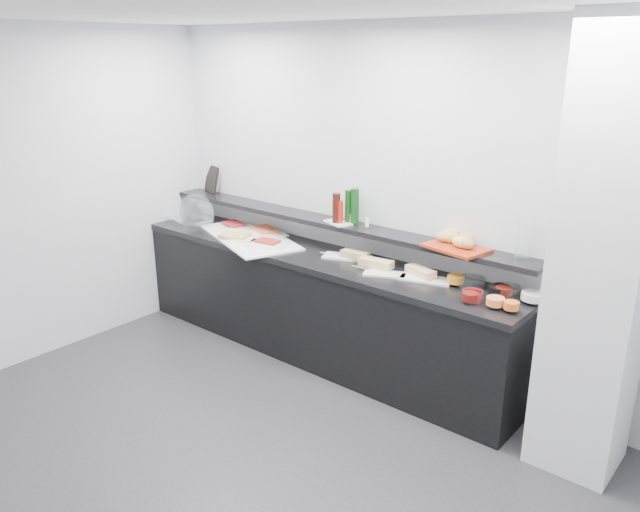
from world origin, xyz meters
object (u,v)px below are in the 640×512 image
Objects in this scene: sandwich_plate_mid at (385,274)px; bread_tray at (456,248)px; condiment_tray at (338,223)px; carafe at (524,238)px; framed_print at (212,179)px; cloche_base at (188,219)px.

bread_tray is (0.47, 0.19, 0.25)m from sandwich_plate_mid.
carafe reaches higher than condiment_tray.
framed_print is 2.75m from bread_tray.
carafe is (3.19, -0.05, 0.02)m from framed_print.
cloche_base is at bearing -176.00° from carafe.
sandwich_plate_mid is 1.19× the size of framed_print.
framed_print reaches higher than bread_tray.
carafe is (0.45, 0.08, 0.14)m from bread_tray.
cloche_base is 2.80m from bread_tray.
bread_tray is at bearing -2.38° from sandwich_plate_mid.
condiment_tray is at bearing 15.73° from framed_print.
carafe is (1.51, 0.07, 0.14)m from condiment_tray.
framed_print is 3.19m from carafe.
cloche_base is 1.74m from condiment_tray.
bread_tray reaches higher than cloche_base.
framed_print is at bearing -172.30° from bread_tray.
framed_print is at bearing 147.28° from sandwich_plate_mid.
sandwich_plate_mid is (2.32, -0.04, -0.01)m from cloche_base.
condiment_tray reaches higher than cloche_base.
cloche_base is 1.76× the size of framed_print.
cloche_base reaches higher than sandwich_plate_mid.
sandwich_plate_mid is at bearing 11.69° from cloche_base.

